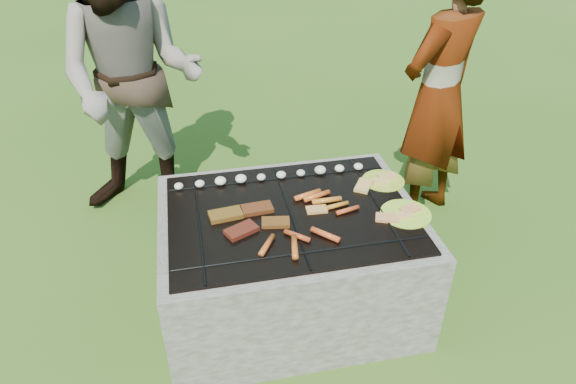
% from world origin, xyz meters
% --- Properties ---
extents(lawn, '(60.00, 60.00, 0.00)m').
position_xyz_m(lawn, '(0.00, 0.00, 0.00)').
color(lawn, '#294C13').
rests_on(lawn, ground).
extents(fire_pit, '(1.30, 1.00, 0.62)m').
position_xyz_m(fire_pit, '(0.00, 0.00, 0.28)').
color(fire_pit, '#A1988E').
rests_on(fire_pit, ground).
extents(mushrooms, '(1.05, 0.06, 0.04)m').
position_xyz_m(mushrooms, '(-0.03, 0.33, 0.63)').
color(mushrooms, white).
rests_on(mushrooms, fire_pit).
extents(pork_slabs, '(0.39, 0.28, 0.02)m').
position_xyz_m(pork_slabs, '(-0.22, -0.02, 0.62)').
color(pork_slabs, '#9F661D').
rests_on(pork_slabs, fire_pit).
extents(sausages, '(0.55, 0.52, 0.03)m').
position_xyz_m(sausages, '(0.09, -0.09, 0.63)').
color(sausages, orange).
rests_on(sausages, fire_pit).
extents(bread_on_grate, '(0.44, 0.42, 0.02)m').
position_xyz_m(bread_on_grate, '(0.37, 0.01, 0.62)').
color(bread_on_grate, tan).
rests_on(bread_on_grate, fire_pit).
extents(plate_far, '(0.28, 0.28, 0.03)m').
position_xyz_m(plate_far, '(0.56, 0.19, 0.61)').
color(plate_far, gold).
rests_on(plate_far, fire_pit).
extents(plate_near, '(0.30, 0.30, 0.03)m').
position_xyz_m(plate_near, '(0.56, -0.13, 0.61)').
color(plate_near, '#FCED3C').
rests_on(plate_near, fire_pit).
extents(cook, '(0.75, 0.66, 1.71)m').
position_xyz_m(cook, '(1.08, 0.68, 0.86)').
color(cook, '#A19786').
rests_on(cook, ground).
extents(bystander, '(1.06, 0.91, 1.88)m').
position_xyz_m(bystander, '(-0.76, 1.11, 0.94)').
color(bystander, '#9E9284').
rests_on(bystander, ground).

